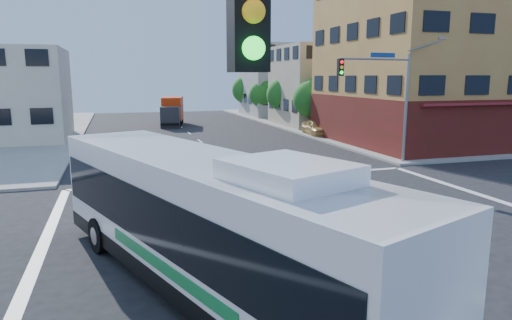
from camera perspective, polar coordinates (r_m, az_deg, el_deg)
name	(u,v)px	position (r m, az deg, el deg)	size (l,w,h in m)	color
ground	(324,233)	(16.82, 8.45, -9.04)	(120.00, 120.00, 0.00)	black
sidewalk_ne	(452,119)	(64.95, 23.28, 4.69)	(50.00, 50.00, 0.15)	gray
corner_building_ne	(446,73)	(42.41, 22.67, 10.04)	(18.10, 15.44, 14.00)	#B98D42
building_east_near	(331,86)	(53.87, 9.37, 9.12)	(12.06, 10.06, 9.00)	tan
building_east_far	(288,81)	(66.70, 3.96, 9.88)	(12.06, 10.06, 10.00)	#9D9C98
signal_mast_ne	(385,86)	(29.61, 15.85, 8.87)	(7.91, 1.13, 8.07)	gray
street_tree_a	(312,97)	(46.26, 7.01, 7.86)	(3.60, 3.60, 5.53)	#3B2915
street_tree_b	(284,92)	(53.65, 3.50, 8.43)	(3.80, 3.80, 5.79)	#3B2915
street_tree_c	(263,93)	(61.21, 0.83, 8.41)	(3.40, 3.40, 5.29)	#3B2915
street_tree_d	(246,88)	(68.85, -1.24, 8.98)	(4.00, 4.00, 6.03)	#3B2915
transit_bus	(203,219)	(11.97, -6.65, -7.39)	(7.31, 13.42, 3.93)	black
box_truck	(172,112)	(53.74, -10.42, 5.94)	(3.45, 7.43, 3.23)	#27262B
parked_car	(317,128)	(43.83, 7.58, 4.04)	(1.87, 4.65, 1.58)	tan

